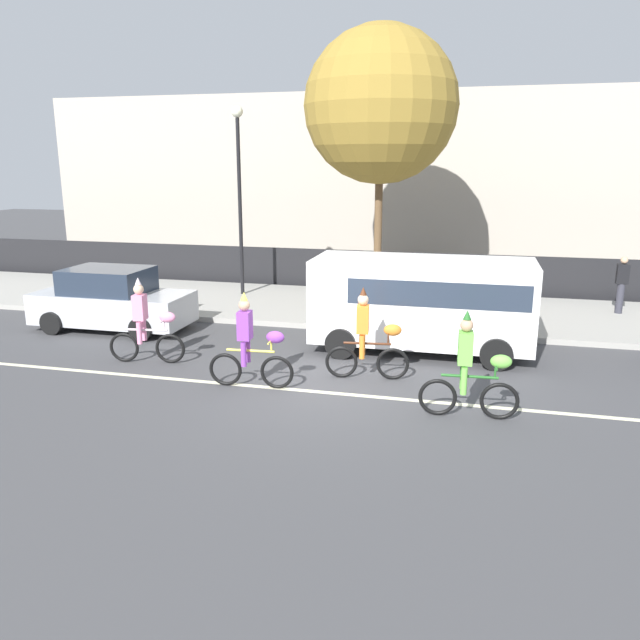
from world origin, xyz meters
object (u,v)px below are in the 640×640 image
parade_cyclist_pink (146,326)px  pedestrian_onlooker (622,283)px  parade_cyclist_orange (368,339)px  parade_cyclist_lime (471,372)px  parked_van_white (425,298)px  parked_car_silver (112,301)px  parade_cyclist_purple (251,346)px  street_lamp_post (239,174)px

parade_cyclist_pink → pedestrian_onlooker: 13.00m
parade_cyclist_orange → pedestrian_onlooker: size_ratio=1.19×
parade_cyclist_pink → parade_cyclist_lime: (6.96, -1.44, 0.00)m
parade_cyclist_pink → parade_cyclist_orange: 4.91m
parade_cyclist_orange → parked_van_white: parked_van_white is taller
parade_cyclist_lime → parked_car_silver: parade_cyclist_lime is taller
parade_cyclist_purple → parade_cyclist_orange: bearing=26.1°
parade_cyclist_lime → parade_cyclist_pink: bearing=168.3°
parade_cyclist_purple → pedestrian_onlooker: size_ratio=1.19×
parade_cyclist_pink → parked_car_silver: size_ratio=0.47×
parade_cyclist_lime → street_lamp_post: bearing=131.5°
parade_cyclist_purple → pedestrian_onlooker: 11.37m
parade_cyclist_lime → parade_cyclist_orange: bearing=142.6°
parked_car_silver → pedestrian_onlooker: (13.33, 4.54, 0.23)m
parade_cyclist_lime → parked_van_white: (-1.10, 3.77, 0.44)m
parade_cyclist_orange → parked_van_white: size_ratio=0.38×
parade_cyclist_pink → parade_cyclist_purple: (2.78, -0.92, 0.00)m
parked_car_silver → pedestrian_onlooker: bearing=18.8°
parade_cyclist_orange → parked_car_silver: (-7.24, 2.25, -0.06)m
parade_cyclist_pink → pedestrian_onlooker: size_ratio=1.19×
parked_car_silver → parade_cyclist_pink: bearing=-45.6°
parade_cyclist_pink → parade_cyclist_lime: bearing=-11.7°
parade_cyclist_pink → parade_cyclist_orange: bearing=1.4°
parade_cyclist_purple → parade_cyclist_orange: (2.14, 1.05, 0.00)m
street_lamp_post → pedestrian_onlooker: bearing=0.3°
parade_cyclist_pink → parade_cyclist_purple: 2.93m
parade_cyclist_pink → street_lamp_post: size_ratio=0.33×
parade_cyclist_orange → parade_cyclist_lime: bearing=-37.4°
pedestrian_onlooker → parade_cyclist_lime: bearing=-115.8°
parade_cyclist_purple → street_lamp_post: 8.97m
parade_cyclist_pink → parked_van_white: size_ratio=0.38×
parade_cyclist_pink → street_lamp_post: bearing=93.1°
parade_cyclist_pink → parade_cyclist_lime: same height
parade_cyclist_lime → pedestrian_onlooker: bearing=64.2°
parked_van_white → parked_car_silver: size_ratio=1.22×
parked_van_white → parked_car_silver: 8.21m
parade_cyclist_purple → parade_cyclist_lime: bearing=-7.1°
parade_cyclist_pink → parade_cyclist_lime: 7.11m
parade_cyclist_orange → parade_cyclist_lime: 2.58m
parade_cyclist_pink → parade_cyclist_orange: size_ratio=1.00×
parade_cyclist_lime → street_lamp_post: street_lamp_post is taller
parade_cyclist_pink → parked_car_silver: (-2.33, 2.38, -0.06)m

